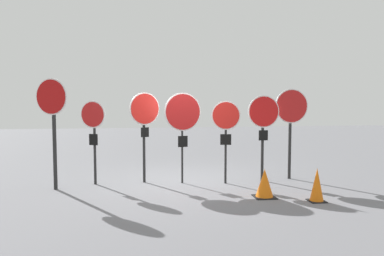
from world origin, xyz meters
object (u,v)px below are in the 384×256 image
at_px(stop_sign_4, 226,123).
at_px(traffic_cone_1, 317,185).
at_px(stop_sign_3, 183,116).
at_px(traffic_cone_0, 265,183).
at_px(stop_sign_1, 93,124).
at_px(stop_sign_2, 145,117).
at_px(stop_sign_0, 52,112).
at_px(stop_sign_6, 291,115).
at_px(stop_sign_5, 263,120).

bearing_deg(stop_sign_4, traffic_cone_1, -40.54).
bearing_deg(stop_sign_4, stop_sign_3, -178.81).
distance_m(stop_sign_3, stop_sign_4, 1.09).
bearing_deg(traffic_cone_1, traffic_cone_0, 153.56).
distance_m(stop_sign_1, stop_sign_4, 3.30).
bearing_deg(stop_sign_2, stop_sign_4, -36.28).
distance_m(stop_sign_0, stop_sign_2, 2.20).
distance_m(stop_sign_0, stop_sign_6, 6.01).
bearing_deg(stop_sign_0, traffic_cone_1, 8.52).
bearing_deg(stop_sign_1, stop_sign_5, 22.54).
height_order(stop_sign_1, traffic_cone_0, stop_sign_1).
bearing_deg(stop_sign_0, stop_sign_4, 27.47).
bearing_deg(stop_sign_2, traffic_cone_0, -60.65).
distance_m(stop_sign_3, traffic_cone_1, 3.58).
distance_m(stop_sign_2, traffic_cone_0, 3.43).
distance_m(stop_sign_1, stop_sign_2, 1.27).
xyz_separation_m(stop_sign_0, stop_sign_3, (3.09, 0.24, -0.13)).
relative_size(stop_sign_5, traffic_cone_0, 3.59).
bearing_deg(traffic_cone_1, stop_sign_1, 154.27).
distance_m(stop_sign_0, stop_sign_3, 3.10).
bearing_deg(stop_sign_4, stop_sign_0, -167.84).
distance_m(stop_sign_6, traffic_cone_1, 2.64).
relative_size(stop_sign_2, stop_sign_3, 1.00).
height_order(stop_sign_4, stop_sign_6, stop_sign_6).
distance_m(stop_sign_0, traffic_cone_0, 5.11).
height_order(stop_sign_1, traffic_cone_1, stop_sign_1).
bearing_deg(traffic_cone_1, stop_sign_0, 161.62).
bearing_deg(stop_sign_6, stop_sign_0, -177.75).
bearing_deg(stop_sign_1, stop_sign_6, 24.77).
relative_size(stop_sign_0, stop_sign_4, 1.25).
height_order(stop_sign_2, stop_sign_3, stop_sign_2).
height_order(stop_sign_3, traffic_cone_0, stop_sign_3).
height_order(stop_sign_3, stop_sign_6, stop_sign_6).
bearing_deg(traffic_cone_1, stop_sign_3, 140.41).
distance_m(stop_sign_4, traffic_cone_0, 1.97).
bearing_deg(stop_sign_2, stop_sign_3, -37.87).
distance_m(stop_sign_0, stop_sign_4, 4.16).
bearing_deg(stop_sign_2, stop_sign_0, 167.78).
bearing_deg(traffic_cone_0, stop_sign_0, 163.39).
relative_size(stop_sign_5, traffic_cone_1, 3.18).
xyz_separation_m(stop_sign_4, stop_sign_5, (1.03, 0.15, 0.05)).
relative_size(stop_sign_4, traffic_cone_1, 2.98).
distance_m(stop_sign_3, stop_sign_5, 2.10).
bearing_deg(stop_sign_6, stop_sign_1, 178.09).
distance_m(stop_sign_1, stop_sign_5, 4.31).
height_order(stop_sign_1, stop_sign_2, stop_sign_2).
height_order(stop_sign_4, stop_sign_5, stop_sign_5).
height_order(stop_sign_0, traffic_cone_1, stop_sign_0).
bearing_deg(stop_sign_3, stop_sign_0, 171.99).
xyz_separation_m(stop_sign_1, traffic_cone_0, (3.80, -1.82, -1.21)).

